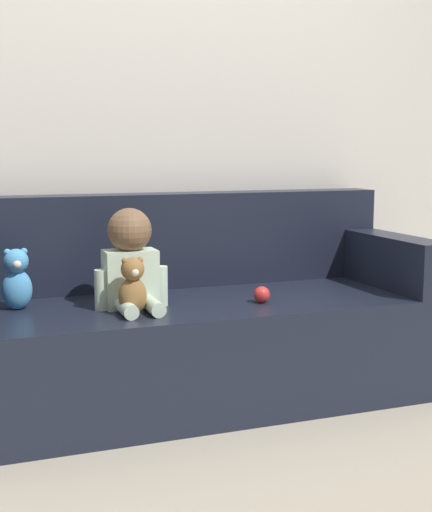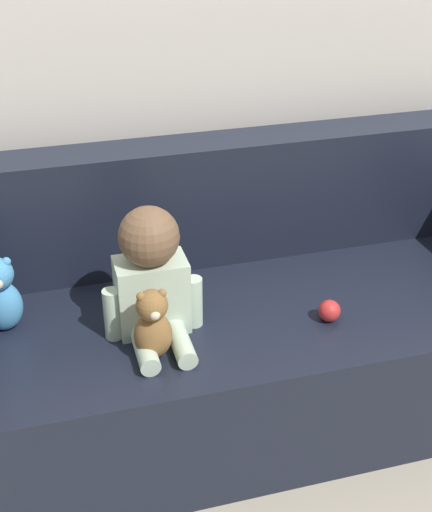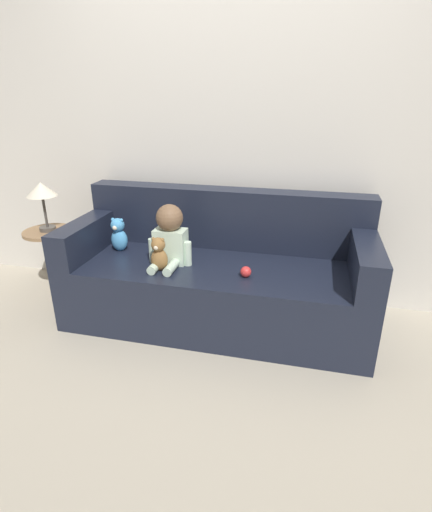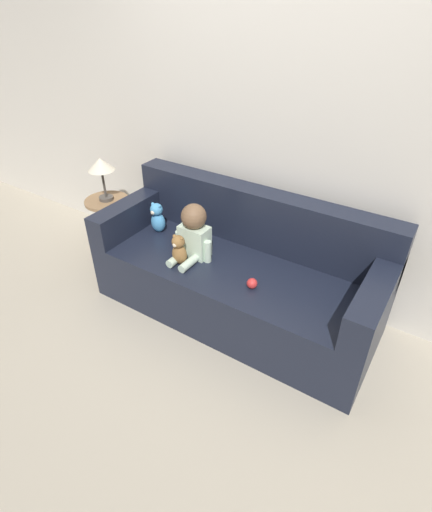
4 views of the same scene
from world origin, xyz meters
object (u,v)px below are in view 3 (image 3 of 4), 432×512
Objects in this scene: person_baby at (170,237)px; plush_toy_side at (119,235)px; teddy_bear_brown at (159,254)px; side_table at (45,213)px; toy_ball at (246,272)px; couch at (218,276)px.

plush_toy_side is (-0.43, 0.12, -0.06)m from person_baby.
person_baby is 1.77× the size of teddy_bear_brown.
teddy_bear_brown is 0.25× the size of side_table.
toy_ball is at bearing 3.61° from teddy_bear_brown.
person_baby is 1.63× the size of plush_toy_side.
side_table reaches higher than person_baby.
toy_ball is (0.95, -0.22, -0.09)m from plush_toy_side.
person_baby reaches higher than toy_ball.
plush_toy_side is at bearing 163.86° from person_baby.
plush_toy_side reaches higher than toy_ball.
teddy_bear_brown is at bearing -176.39° from toy_ball.
person_baby is (-0.30, -0.13, 0.31)m from couch.
teddy_bear_brown is 3.28× the size of toy_ball.
couch is 0.77m from plush_toy_side.
couch is 9.01× the size of teddy_bear_brown.
person_baby is 5.81× the size of toy_ball.
toy_ball is at bearing -10.18° from side_table.
side_table reaches higher than teddy_bear_brown.
couch is 0.48m from teddy_bear_brown.
toy_ball is (0.23, -0.23, 0.16)m from couch.
person_baby is at bearing 78.55° from teddy_bear_brown.
plush_toy_side reaches higher than teddy_bear_brown.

